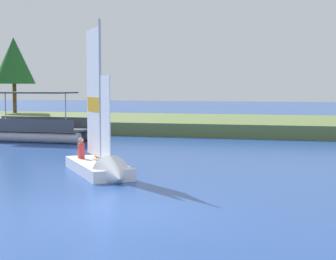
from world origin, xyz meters
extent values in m
plane|color=#234793|center=(0.00, 0.00, 0.00)|extent=(200.00, 200.00, 0.00)
cube|color=#5B703D|center=(0.00, 25.82, 0.41)|extent=(80.00, 12.06, 0.82)
cylinder|color=brown|center=(-19.77, 29.25, 2.06)|extent=(0.32, 0.32, 2.48)
cone|color=#1E5B23|center=(-19.77, 29.25, 5.25)|extent=(3.55, 3.55, 3.90)
cube|color=brown|center=(-13.18, 18.03, 0.22)|extent=(1.56, 4.52, 0.43)
cube|color=white|center=(-2.63, 5.59, 0.20)|extent=(3.67, 4.21, 0.40)
cone|color=white|center=(-1.36, 3.91, 0.20)|extent=(1.66, 1.61, 1.29)
cylinder|color=#B7B7BC|center=(-2.38, 5.25, 2.89)|extent=(0.08, 0.08, 4.97)
cube|color=white|center=(-2.93, 5.98, 2.89)|extent=(1.13, 1.48, 4.48)
cube|color=orange|center=(-2.93, 5.98, 2.42)|extent=(1.02, 1.33, 0.54)
cube|color=white|center=(-2.00, 4.75, 2.03)|extent=(0.67, 0.87, 2.85)
cylinder|color=#B7B7BC|center=(-2.93, 5.98, 0.62)|extent=(1.15, 1.49, 0.06)
cube|color=red|center=(-3.60, 6.35, 0.68)|extent=(0.33, 0.34, 0.57)
sphere|color=tan|center=(-3.60, 6.35, 1.08)|extent=(0.20, 0.20, 0.20)
cube|color=orange|center=(-3.09, 6.72, 0.67)|extent=(0.33, 0.34, 0.54)
sphere|color=tan|center=(-3.09, 6.72, 1.05)|extent=(0.20, 0.20, 0.20)
cylinder|color=#B2B2B7|center=(-10.44, 16.54, 0.30)|extent=(6.38, 0.78, 0.60)
cylinder|color=#B2B2B7|center=(-10.49, 14.62, 0.30)|extent=(6.38, 0.78, 0.60)
cube|color=#474C56|center=(-10.46, 15.58, 0.65)|extent=(6.18, 2.69, 0.10)
cube|color=#474C56|center=(-10.43, 16.74, 1.00)|extent=(5.85, 0.27, 0.60)
cube|color=#474C56|center=(-10.50, 14.42, 1.00)|extent=(5.85, 0.27, 0.60)
cylinder|color=#B2B2B7|center=(-8.56, 15.52, 1.69)|extent=(0.06, 0.06, 1.98)
cylinder|color=#B2B2B7|center=(-12.37, 15.63, 1.69)|extent=(0.06, 0.06, 1.98)
cube|color=#333842|center=(-10.46, 15.58, 2.72)|extent=(4.39, 2.39, 0.08)
camera|label=1|loc=(4.68, -12.36, 3.08)|focal=58.56mm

